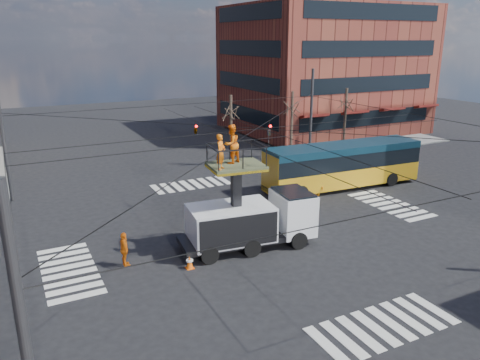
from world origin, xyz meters
name	(u,v)px	position (x,y,z in m)	size (l,w,h in m)	color
ground	(256,232)	(0.00, 0.00, 0.00)	(120.00, 120.00, 0.00)	black
sidewalk_ne	(329,133)	(21.00, 21.00, 0.06)	(18.00, 18.00, 0.12)	slate
crosswalks	(256,232)	(0.00, 0.00, 0.01)	(22.40, 22.40, 0.02)	silver
building_ne	(323,69)	(21.98, 23.98, 7.00)	(20.06, 16.06, 14.00)	maroon
overhead_network	(252,157)	(-0.07, 0.40, 4.29)	(24.24, 24.24, 8.00)	#2D2D30
tree_a	(231,112)	(5.00, 13.50, 4.63)	(2.00, 2.00, 6.00)	#382B21
tree_b	(292,107)	(11.00, 13.50, 4.63)	(2.00, 2.00, 6.00)	#382B21
tree_c	(346,103)	(17.00, 13.50, 4.63)	(2.00, 2.00, 6.00)	#382B21
utility_truck	(251,209)	(-1.12, -1.44, 2.08)	(7.21, 3.27, 6.43)	black
city_bus	(343,164)	(9.57, 4.47, 1.72)	(12.00, 3.25, 3.20)	gold
traffic_cone	(190,262)	(-4.87, -2.35, 0.31)	(0.36, 0.36, 0.62)	#FD5D0A
worker_ground	(124,250)	(-7.52, -0.74, 0.86)	(1.00, 0.42, 1.71)	#D7630D
flagger	(317,184)	(6.86, 3.71, 0.84)	(1.08, 0.62, 1.67)	orange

